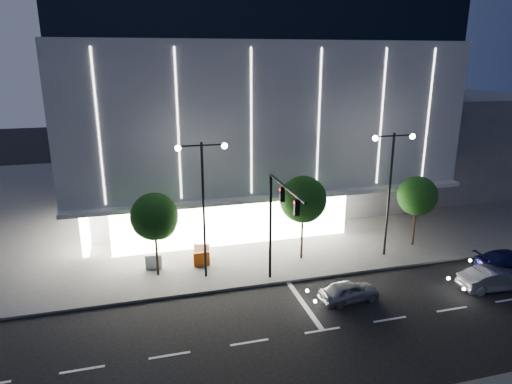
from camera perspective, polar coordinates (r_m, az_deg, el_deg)
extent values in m
plane|color=black|center=(26.01, 2.75, -15.77)|extent=(160.00, 160.00, 0.00)
cube|color=#474747|center=(48.43, -0.33, 0.01)|extent=(70.00, 40.00, 0.15)
cube|color=#4C4C51|center=(47.45, -2.67, 2.05)|extent=(28.00, 21.00, 4.00)
cube|color=#97979C|center=(44.20, -2.22, 10.87)|extent=(30.00, 25.00, 11.00)
cube|color=black|center=(44.06, -2.33, 19.96)|extent=(29.40, 24.50, 3.00)
cube|color=white|center=(34.43, -2.68, -3.66)|extent=(18.00, 0.40, 3.60)
cube|color=white|center=(38.92, -20.19, -2.28)|extent=(0.40, 10.00, 3.60)
cube|color=#97979C|center=(33.59, 2.64, -0.40)|extent=(30.00, 2.00, 0.30)
cube|color=white|center=(32.21, 2.89, 8.71)|extent=(24.00, 0.06, 10.00)
cube|color=#4C4C51|center=(56.34, 20.91, 6.42)|extent=(16.00, 20.00, 10.00)
cylinder|color=black|center=(28.80, 1.81, -4.61)|extent=(0.18, 0.18, 7.00)
cylinder|color=black|center=(25.06, 3.82, 0.55)|extent=(0.14, 5.80, 0.14)
cube|color=black|center=(25.87, 3.29, -0.32)|extent=(0.28, 0.18, 0.85)
cube|color=black|center=(23.71, 5.12, -1.95)|extent=(0.28, 0.18, 0.85)
sphere|color=#FF0C0C|center=(25.75, 3.05, 0.30)|extent=(0.14, 0.14, 0.14)
cylinder|color=black|center=(28.72, -6.54, -2.64)|extent=(0.16, 0.16, 9.00)
cylinder|color=black|center=(27.52, -8.28, 5.72)|extent=(1.40, 0.10, 0.10)
cylinder|color=black|center=(27.72, -5.40, 5.90)|extent=(1.40, 0.10, 0.10)
sphere|color=white|center=(27.47, -9.73, 5.42)|extent=(0.36, 0.36, 0.36)
sphere|color=white|center=(27.86, -3.97, 5.78)|extent=(0.36, 0.36, 0.36)
cylinder|color=black|center=(33.10, 16.27, -0.60)|extent=(0.16, 0.16, 9.00)
cylinder|color=black|center=(31.78, 15.81, 6.72)|extent=(1.40, 0.10, 0.10)
cylinder|color=black|center=(32.52, 17.95, 6.75)|extent=(1.40, 0.10, 0.10)
sphere|color=white|center=(31.45, 14.69, 6.52)|extent=(0.36, 0.36, 0.36)
sphere|color=white|center=(32.92, 18.96, 6.60)|extent=(0.36, 0.36, 0.36)
cylinder|color=black|center=(30.35, -12.32, -7.15)|extent=(0.16, 0.16, 3.78)
sphere|color=#14380F|center=(29.51, -12.60, -3.01)|extent=(3.02, 3.02, 3.02)
sphere|color=#14380F|center=(29.89, -11.98, -3.82)|extent=(2.16, 2.16, 2.16)
sphere|color=#14380F|center=(29.47, -13.03, -3.74)|extent=(1.94, 1.94, 1.94)
cylinder|color=black|center=(32.19, 5.77, -5.15)|extent=(0.16, 0.16, 4.06)
sphere|color=#14380F|center=(31.35, 5.90, -0.91)|extent=(3.25, 3.25, 3.25)
sphere|color=#14380F|center=(31.81, 6.25, -1.76)|extent=(2.32, 2.32, 2.32)
sphere|color=#14380F|center=(31.24, 5.55, -1.64)|extent=(2.09, 2.09, 2.09)
cylinder|color=black|center=(36.32, 19.18, -3.81)|extent=(0.16, 0.16, 3.64)
sphere|color=#14380F|center=(35.63, 19.52, -0.44)|extent=(2.91, 2.91, 2.91)
sphere|color=#14380F|center=(36.10, 19.66, -1.10)|extent=(2.08, 2.08, 2.08)
sphere|color=#14380F|center=(35.46, 19.28, -1.02)|extent=(1.87, 1.87, 1.87)
imported|color=#96989D|center=(28.03, 11.54, -12.07)|extent=(3.81, 1.87, 1.25)
imported|color=#A2A5AA|center=(32.24, 27.47, -9.62)|extent=(4.28, 1.66, 1.39)
imported|color=#121344|center=(35.48, 29.17, -7.53)|extent=(4.86, 2.31, 1.37)
cube|color=#C84D0B|center=(31.62, -6.83, -8.32)|extent=(1.10, 0.25, 1.00)
cube|color=silver|center=(31.78, -12.67, -8.50)|extent=(1.12, 0.38, 1.00)
cube|color=white|center=(32.94, -6.79, -7.26)|extent=(1.13, 0.54, 1.00)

